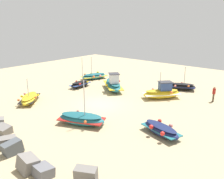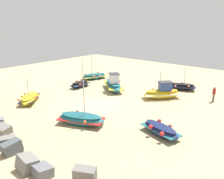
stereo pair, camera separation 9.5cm
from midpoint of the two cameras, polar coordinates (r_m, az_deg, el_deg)
The scene contains 10 objects.
ground_plane at distance 24.69m, azimuth -2.78°, elevation -3.61°, with size 52.47×52.47×0.00m, color tan.
fishing_boat_0 at distance 31.07m, azimuth -7.53°, elevation 1.33°, with size 1.63×3.12×3.85m.
fishing_boat_1 at distance 29.52m, azimuth 0.40°, elevation 1.24°, with size 4.85×4.40×2.27m.
fishing_boat_2 at distance 27.00m, azimuth 12.06°, elevation -0.74°, with size 3.83×4.22×3.02m.
fishing_boat_3 at distance 35.22m, azimuth -4.17°, elevation 3.23°, with size 2.73×4.12×3.30m.
fishing_boat_4 at distance 26.70m, azimuth -19.09°, elevation -2.03°, with size 3.55×3.65×2.63m.
fishing_boat_5 at distance 18.66m, azimuth 11.70°, elevation -9.40°, with size 3.59×2.23×0.91m.
fishing_boat_6 at distance 20.13m, azimuth -7.28°, elevation -7.02°, with size 4.29×2.97×3.90m.
fishing_boat_7 at distance 30.79m, azimuth 16.51°, elevation 0.71°, with size 3.59×2.63×2.99m.
person_walking at distance 27.44m, azimuth 23.37°, elevation -0.78°, with size 0.32×0.32×1.68m.
Camera 2 is at (-16.02, 16.77, 8.46)m, focal length 38.10 mm.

